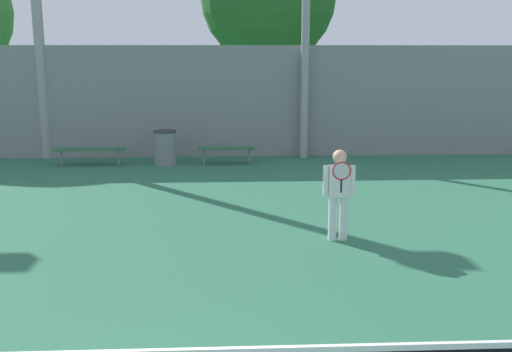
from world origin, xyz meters
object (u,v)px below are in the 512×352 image
(bench_courtside_far, at_px, (227,149))
(trash_bin, at_px, (165,148))
(bench_courtside_near, at_px, (90,150))
(tennis_player, at_px, (339,189))

(bench_courtside_far, height_order, trash_bin, trash_bin)
(bench_courtside_far, xyz_separation_m, trash_bin, (-1.75, -0.03, 0.06))
(bench_courtside_near, relative_size, trash_bin, 2.05)
(tennis_player, relative_size, bench_courtside_far, 0.96)
(bench_courtside_near, xyz_separation_m, bench_courtside_far, (3.88, 0.00, -0.00))
(bench_courtside_far, bearing_deg, bench_courtside_near, 180.00)
(tennis_player, height_order, trash_bin, tennis_player)
(bench_courtside_near, bearing_deg, trash_bin, -0.70)
(trash_bin, bearing_deg, tennis_player, -62.87)
(tennis_player, xyz_separation_m, bench_courtside_near, (-5.79, 7.15, -0.47))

